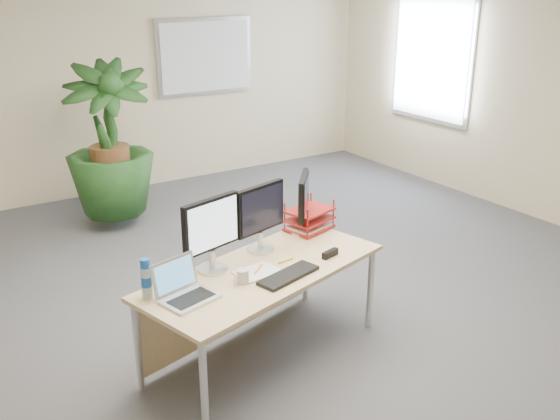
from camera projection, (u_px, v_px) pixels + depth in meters
floor at (306, 333)px, 4.62m from camera, size 8.00×8.00×0.00m
back_wall at (112, 80)px, 7.31m from camera, size 7.00×0.04×2.70m
whiteboard at (205, 57)px, 7.82m from camera, size 1.30×0.04×0.95m
window at (432, 58)px, 7.66m from camera, size 0.04×1.30×1.55m
desk at (254, 283)px, 4.23m from camera, size 1.85×1.15×0.66m
floor_plant at (110, 157)px, 6.38m from camera, size 1.03×1.03×1.50m
monitor_left at (211, 230)px, 4.01m from camera, size 0.44×0.20×0.50m
monitor_right at (260, 214)px, 4.31m from camera, size 0.43×0.20×0.48m
monitor_dark at (304, 200)px, 4.62m from camera, size 0.29×0.34×0.45m
laptop at (184, 289)px, 3.74m from camera, size 0.38×0.35×0.23m
keyboard at (288, 275)px, 4.01m from camera, size 0.47×0.26×0.02m
coffee_mug at (242, 276)px, 3.92m from camera, size 0.12×0.08×0.09m
spiral_notebook at (257, 272)px, 4.07m from camera, size 0.29×0.24×0.01m
orange_pen at (258, 269)px, 4.09m from camera, size 0.12×0.10×0.01m
yellow_highlighter at (285, 260)px, 4.23m from camera, size 0.12×0.03×0.02m
water_bottle at (146, 279)px, 3.71m from camera, size 0.07×0.07×0.26m
letter_tray at (309, 221)px, 4.75m from camera, size 0.39×0.34×0.16m
stapler at (330, 254)px, 4.30m from camera, size 0.15×0.07×0.05m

